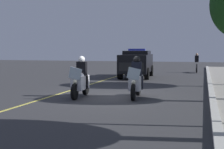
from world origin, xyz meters
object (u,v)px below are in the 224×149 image
Objects in this scene: police_motorcycle_lead_right at (136,81)px; cyclist_background at (197,63)px; police_motorcycle_lead_left at (80,81)px; police_suv at (137,63)px.

police_motorcycle_lead_right is 1.22× the size of cyclist_background.
police_motorcycle_lead_left and police_motorcycle_lead_right have the same top height.
police_motorcycle_lead_left is at bearing -15.19° from cyclist_background.
police_suv reaches higher than police_motorcycle_lead_left.
police_suv is (-9.48, -1.95, 0.37)m from police_motorcycle_lead_right.
police_motorcycle_lead_right reaches higher than cyclist_background.
police_motorcycle_lead_left reaches higher than cyclist_background.
cyclist_background is at bearing 172.34° from police_motorcycle_lead_right.
police_suv reaches higher than police_motorcycle_lead_right.
police_suv reaches higher than cyclist_background.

